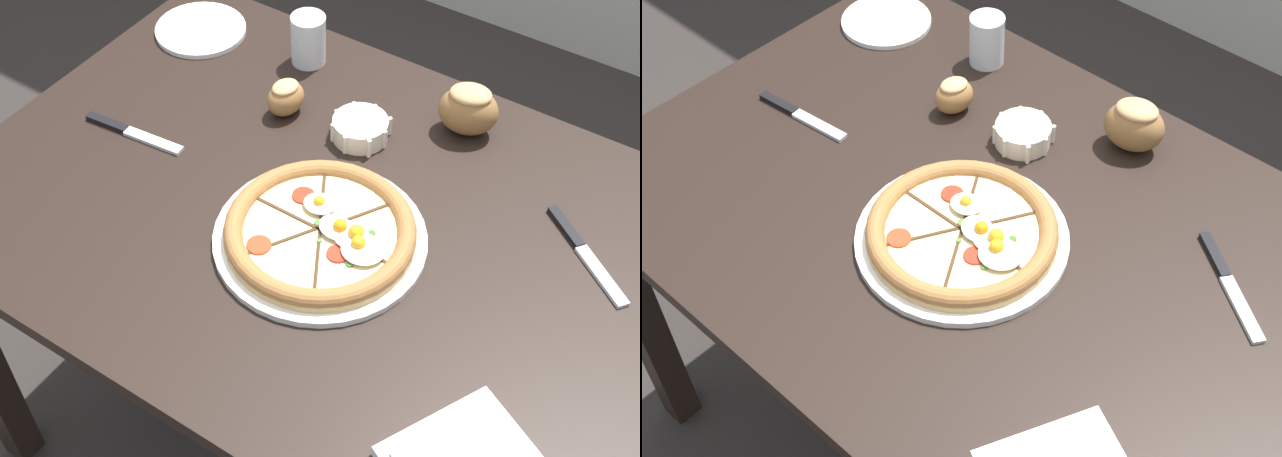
% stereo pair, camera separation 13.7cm
% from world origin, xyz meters
% --- Properties ---
extents(ground_plane, '(12.00, 12.00, 0.00)m').
position_xyz_m(ground_plane, '(0.00, 0.00, 0.00)').
color(ground_plane, '#2D2826').
extents(dining_table, '(1.18, 0.84, 0.75)m').
position_xyz_m(dining_table, '(0.00, 0.00, 0.64)').
color(dining_table, black).
rests_on(dining_table, ground_plane).
extents(pizza, '(0.34, 0.34, 0.05)m').
position_xyz_m(pizza, '(0.04, -0.05, 0.78)').
color(pizza, white).
rests_on(pizza, dining_table).
extents(ramekin_bowl, '(0.11, 0.11, 0.04)m').
position_xyz_m(ramekin_bowl, '(-0.04, 0.19, 0.78)').
color(ramekin_bowl, silver).
rests_on(ramekin_bowl, dining_table).
extents(bread_piece_near, '(0.07, 0.08, 0.07)m').
position_xyz_m(bread_piece_near, '(-0.18, 0.17, 0.79)').
color(bread_piece_near, '#A3703D').
rests_on(bread_piece_near, dining_table).
extents(bread_piece_mid, '(0.12, 0.10, 0.09)m').
position_xyz_m(bread_piece_mid, '(0.11, 0.30, 0.80)').
color(bread_piece_mid, olive).
rests_on(bread_piece_mid, dining_table).
extents(knife_main, '(0.20, 0.04, 0.01)m').
position_xyz_m(knife_main, '(-0.37, -0.03, 0.76)').
color(knife_main, silver).
rests_on(knife_main, dining_table).
extents(knife_spare, '(0.18, 0.14, 0.01)m').
position_xyz_m(knife_spare, '(0.39, 0.15, 0.76)').
color(knife_spare, silver).
rests_on(knife_spare, dining_table).
extents(water_glass, '(0.07, 0.07, 0.10)m').
position_xyz_m(water_glass, '(-0.23, 0.32, 0.80)').
color(water_glass, white).
rests_on(water_glass, dining_table).
extents(side_saucer, '(0.18, 0.18, 0.01)m').
position_xyz_m(side_saucer, '(-0.46, 0.28, 0.76)').
color(side_saucer, white).
rests_on(side_saucer, dining_table).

